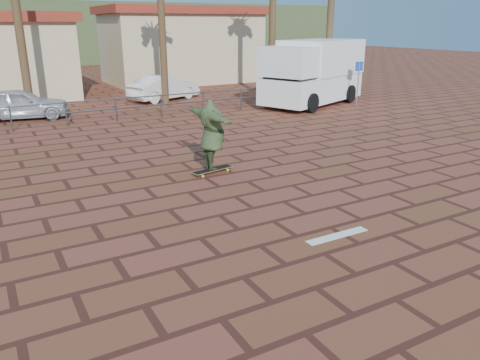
% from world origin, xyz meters
% --- Properties ---
extents(ground, '(120.00, 120.00, 0.00)m').
position_xyz_m(ground, '(0.00, 0.00, 0.00)').
color(ground, brown).
rests_on(ground, ground).
extents(paint_stripe, '(1.40, 0.22, 0.01)m').
position_xyz_m(paint_stripe, '(0.70, -1.20, 0.00)').
color(paint_stripe, white).
rests_on(paint_stripe, ground).
extents(guardrail, '(24.06, 0.06, 1.00)m').
position_xyz_m(guardrail, '(0.00, 12.00, 0.68)').
color(guardrail, '#47494F').
rests_on(guardrail, ground).
extents(building_east, '(10.60, 6.60, 5.00)m').
position_xyz_m(building_east, '(8.00, 24.00, 2.54)').
color(building_east, beige).
rests_on(building_east, ground).
extents(hill_front, '(70.00, 18.00, 6.00)m').
position_xyz_m(hill_front, '(0.00, 50.00, 3.00)').
color(hill_front, '#384C28').
rests_on(hill_front, ground).
extents(longboard, '(1.27, 0.50, 0.12)m').
position_xyz_m(longboard, '(0.35, 3.58, 0.10)').
color(longboard, olive).
rests_on(longboard, ground).
extents(skateboarder, '(0.68, 2.36, 1.92)m').
position_xyz_m(skateboarder, '(0.35, 3.58, 1.08)').
color(skateboarder, '#374826').
rests_on(skateboarder, longboard).
extents(campervan, '(6.58, 4.59, 3.15)m').
position_xyz_m(campervan, '(9.88, 11.52, 1.66)').
color(campervan, white).
rests_on(campervan, ground).
extents(car_silver, '(4.10, 2.19, 1.33)m').
position_xyz_m(car_silver, '(-3.43, 14.51, 0.66)').
color(car_silver, '#B6BABE').
rests_on(car_silver, ground).
extents(car_white, '(4.25, 2.70, 1.32)m').
position_xyz_m(car_white, '(3.82, 16.50, 0.66)').
color(car_white, white).
rests_on(car_white, ground).
extents(street_sign, '(0.44, 0.06, 2.16)m').
position_xyz_m(street_sign, '(11.49, 10.00, 1.51)').
color(street_sign, gray).
rests_on(street_sign, ground).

